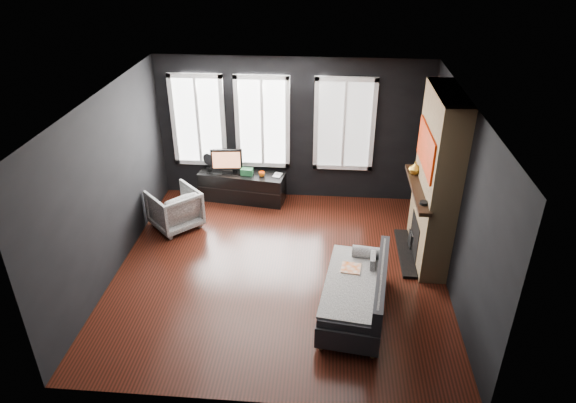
# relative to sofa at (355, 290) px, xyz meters

# --- Properties ---
(floor) EXTENTS (5.00, 5.00, 0.00)m
(floor) POSITION_rel_sofa_xyz_m (-1.10, 0.88, -0.38)
(floor) COLOR black
(floor) RESTS_ON ground
(ceiling) EXTENTS (5.00, 5.00, 0.00)m
(ceiling) POSITION_rel_sofa_xyz_m (-1.10, 0.88, 2.32)
(ceiling) COLOR white
(ceiling) RESTS_ON ground
(wall_back) EXTENTS (5.00, 0.02, 2.70)m
(wall_back) POSITION_rel_sofa_xyz_m (-1.10, 3.38, 0.97)
(wall_back) COLOR black
(wall_back) RESTS_ON ground
(wall_left) EXTENTS (0.02, 5.00, 2.70)m
(wall_left) POSITION_rel_sofa_xyz_m (-3.60, 0.88, 0.97)
(wall_left) COLOR black
(wall_left) RESTS_ON ground
(wall_right) EXTENTS (0.02, 5.00, 2.70)m
(wall_right) POSITION_rel_sofa_xyz_m (1.40, 0.88, 0.97)
(wall_right) COLOR black
(wall_right) RESTS_ON ground
(windows) EXTENTS (4.00, 0.16, 1.76)m
(windows) POSITION_rel_sofa_xyz_m (-1.55, 3.34, 2.00)
(windows) COLOR white
(windows) RESTS_ON wall_back
(fireplace) EXTENTS (0.70, 1.62, 2.70)m
(fireplace) POSITION_rel_sofa_xyz_m (1.20, 1.48, 0.97)
(fireplace) COLOR #93724C
(fireplace) RESTS_ON floor
(sofa) EXTENTS (1.11, 1.87, 0.76)m
(sofa) POSITION_rel_sofa_xyz_m (0.00, 0.00, 0.00)
(sofa) COLOR #252628
(sofa) RESTS_ON floor
(stripe_pillow) EXTENTS (0.10, 0.30, 0.29)m
(stripe_pillow) POSITION_rel_sofa_xyz_m (0.25, 0.38, 0.17)
(stripe_pillow) COLOR gray
(stripe_pillow) RESTS_ON sofa
(armchair) EXTENTS (1.03, 1.03, 0.78)m
(armchair) POSITION_rel_sofa_xyz_m (-3.05, 2.03, 0.01)
(armchair) COLOR white
(armchair) RESTS_ON floor
(media_console) EXTENTS (1.68, 0.73, 0.56)m
(media_console) POSITION_rel_sofa_xyz_m (-2.04, 3.12, -0.10)
(media_console) COLOR black
(media_console) RESTS_ON floor
(monitor) EXTENTS (0.61, 0.19, 0.54)m
(monitor) POSITION_rel_sofa_xyz_m (-2.32, 3.13, 0.45)
(monitor) COLOR black
(monitor) RESTS_ON media_console
(desk_fan) EXTENTS (0.32, 0.32, 0.34)m
(desk_fan) POSITION_rel_sofa_xyz_m (-2.69, 3.25, 0.35)
(desk_fan) COLOR #989898
(desk_fan) RESTS_ON media_console
(mug) EXTENTS (0.12, 0.10, 0.12)m
(mug) POSITION_rel_sofa_xyz_m (-1.64, 3.02, 0.24)
(mug) COLOR orange
(mug) RESTS_ON media_console
(book) EXTENTS (0.15, 0.05, 0.21)m
(book) POSITION_rel_sofa_xyz_m (-1.43, 3.09, 0.28)
(book) COLOR tan
(book) RESTS_ON media_console
(storage_box) EXTENTS (0.23, 0.15, 0.12)m
(storage_box) POSITION_rel_sofa_xyz_m (-1.93, 3.07, 0.24)
(storage_box) COLOR #246839
(storage_box) RESTS_ON media_console
(mantel_vase) EXTENTS (0.27, 0.27, 0.20)m
(mantel_vase) POSITION_rel_sofa_xyz_m (0.95, 1.93, 0.95)
(mantel_vase) COLOR gold
(mantel_vase) RESTS_ON fireplace
(mantel_clock) EXTENTS (0.16, 0.16, 0.04)m
(mantel_clock) POSITION_rel_sofa_xyz_m (0.95, 0.93, 0.87)
(mantel_clock) COLOR black
(mantel_clock) RESTS_ON fireplace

